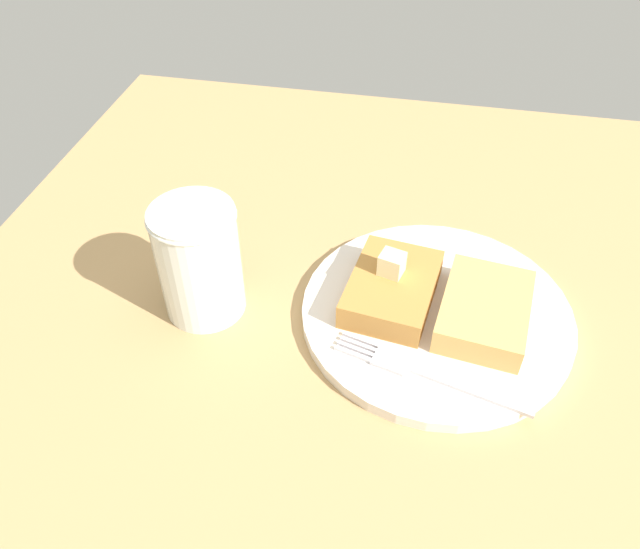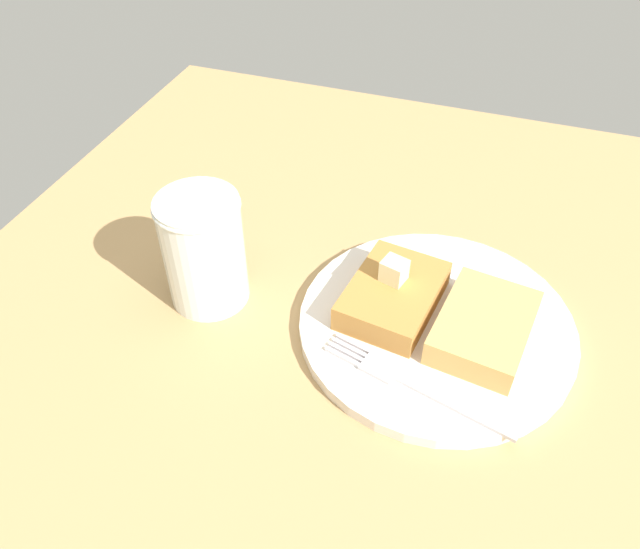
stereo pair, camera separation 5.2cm
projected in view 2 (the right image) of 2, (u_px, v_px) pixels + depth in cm
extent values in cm
cube|color=tan|center=(460.00, 433.00, 47.44)|extent=(97.20, 97.20, 2.08)
cylinder|color=silver|center=(436.00, 325.00, 53.36)|extent=(23.45, 23.45, 1.09)
torus|color=gray|center=(436.00, 324.00, 53.26)|extent=(23.45, 23.45, 0.80)
cube|color=#B27938|center=(393.00, 295.00, 53.51)|extent=(8.34, 10.78, 2.47)
cube|color=tan|center=(487.00, 328.00, 50.77)|extent=(8.34, 10.78, 2.47)
cube|color=beige|center=(394.00, 270.00, 52.52)|extent=(2.41, 2.27, 2.01)
cube|color=silver|center=(454.00, 405.00, 46.54)|extent=(9.89, 3.45, 0.36)
cube|color=silver|center=(380.00, 367.00, 49.16)|extent=(3.27, 2.85, 0.36)
cube|color=silver|center=(342.00, 357.00, 49.89)|extent=(3.17, 1.13, 0.36)
cube|color=silver|center=(346.00, 353.00, 50.22)|extent=(3.17, 1.13, 0.36)
cube|color=silver|center=(350.00, 348.00, 50.56)|extent=(3.17, 1.13, 0.36)
cube|color=silver|center=(353.00, 344.00, 50.89)|extent=(3.17, 1.13, 0.36)
cylinder|color=#562C08|center=(207.00, 268.00, 54.69)|extent=(6.45, 6.45, 6.45)
cylinder|color=silver|center=(204.00, 251.00, 53.31)|extent=(7.01, 7.01, 10.50)
torus|color=silver|center=(196.00, 206.00, 50.03)|extent=(7.23, 7.23, 0.50)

